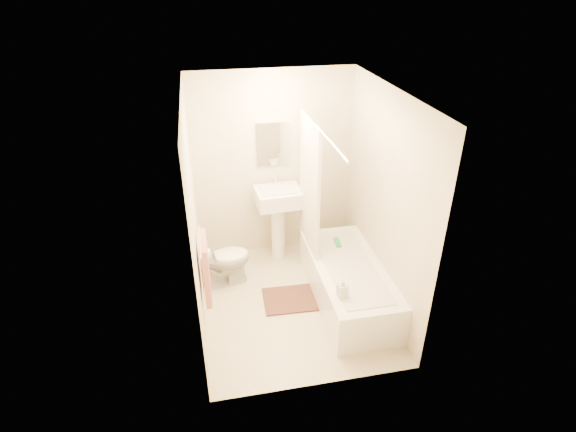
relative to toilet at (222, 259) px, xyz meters
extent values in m
plane|color=beige|center=(0.75, -0.54, -0.33)|extent=(2.40, 2.40, 0.00)
plane|color=white|center=(0.75, -0.54, 2.07)|extent=(2.40, 2.40, 0.00)
cube|color=beige|center=(0.75, 0.66, 0.87)|extent=(2.00, 0.02, 2.40)
cube|color=beige|center=(-0.25, -0.54, 0.87)|extent=(0.02, 2.40, 2.40)
cube|color=beige|center=(1.75, -0.54, 0.87)|extent=(0.02, 2.40, 2.40)
cube|color=white|center=(0.75, 0.64, 1.17)|extent=(0.40, 0.03, 0.55)
cylinder|color=silver|center=(1.05, -0.44, 1.67)|extent=(0.03, 1.70, 0.03)
cube|color=silver|center=(1.05, -0.04, 0.89)|extent=(0.04, 0.80, 1.55)
cylinder|color=silver|center=(-0.21, -0.79, 0.77)|extent=(0.02, 0.60, 0.02)
cube|color=#CC7266|center=(-0.18, -0.79, 0.45)|extent=(0.06, 0.45, 0.66)
cylinder|color=white|center=(-0.18, -0.42, 0.37)|extent=(0.11, 0.12, 0.12)
imported|color=white|center=(0.00, 0.00, 0.00)|extent=(0.73, 0.47, 0.67)
cube|color=#552C20|center=(0.75, -0.50, -0.32)|extent=(0.67, 0.51, 0.02)
imported|color=silver|center=(1.14, -1.11, 0.24)|extent=(0.11, 0.11, 0.21)
cube|color=#29A461|center=(1.38, -0.16, 0.16)|extent=(0.07, 0.20, 0.04)
camera|label=1|loc=(-0.10, -4.51, 3.05)|focal=28.00mm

